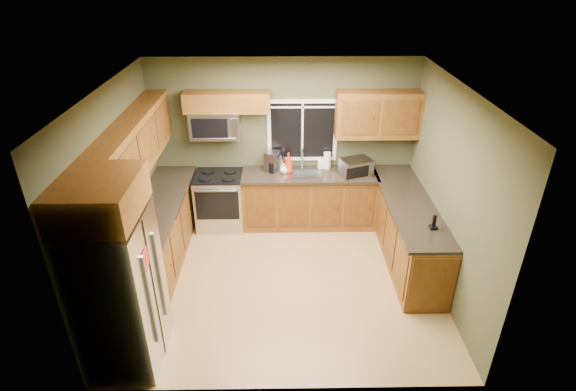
{
  "coord_description": "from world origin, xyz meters",
  "views": [
    {
      "loc": [
        -0.03,
        -4.99,
        4.03
      ],
      "look_at": [
        0.05,
        0.35,
        1.15
      ],
      "focal_mm": 28.0,
      "sensor_mm": 36.0,
      "label": 1
    }
  ],
  "objects_px": {
    "refrigerator": "(120,292)",
    "toaster_oven": "(356,168)",
    "soap_bottle_c": "(284,168)",
    "range": "(220,200)",
    "coffee_maker": "(272,162)",
    "paper_towel_roll": "(327,160)",
    "microwave": "(215,124)",
    "cordless_phone": "(434,225)",
    "soap_bottle_a": "(289,163)",
    "soap_bottle_b": "(321,162)",
    "kettle": "(281,163)"
  },
  "relations": [
    {
      "from": "range",
      "to": "cordless_phone",
      "type": "bearing_deg",
      "value": -29.26
    },
    {
      "from": "coffee_maker",
      "to": "cordless_phone",
      "type": "height_order",
      "value": "coffee_maker"
    },
    {
      "from": "paper_towel_roll",
      "to": "cordless_phone",
      "type": "bearing_deg",
      "value": -57.44
    },
    {
      "from": "coffee_maker",
      "to": "soap_bottle_b",
      "type": "bearing_deg",
      "value": 6.26
    },
    {
      "from": "refrigerator",
      "to": "range",
      "type": "relative_size",
      "value": 1.92
    },
    {
      "from": "refrigerator",
      "to": "soap_bottle_c",
      "type": "bearing_deg",
      "value": 58.18
    },
    {
      "from": "toaster_oven",
      "to": "refrigerator",
      "type": "bearing_deg",
      "value": -136.98
    },
    {
      "from": "range",
      "to": "soap_bottle_c",
      "type": "height_order",
      "value": "soap_bottle_c"
    },
    {
      "from": "range",
      "to": "microwave",
      "type": "distance_m",
      "value": 1.27
    },
    {
      "from": "paper_towel_roll",
      "to": "soap_bottle_a",
      "type": "distance_m",
      "value": 0.65
    },
    {
      "from": "range",
      "to": "paper_towel_roll",
      "type": "bearing_deg",
      "value": 6.83
    },
    {
      "from": "toaster_oven",
      "to": "soap_bottle_a",
      "type": "bearing_deg",
      "value": 171.81
    },
    {
      "from": "refrigerator",
      "to": "microwave",
      "type": "relative_size",
      "value": 2.37
    },
    {
      "from": "refrigerator",
      "to": "range",
      "type": "distance_m",
      "value": 2.89
    },
    {
      "from": "soap_bottle_b",
      "to": "toaster_oven",
      "type": "bearing_deg",
      "value": -30.42
    },
    {
      "from": "soap_bottle_c",
      "to": "soap_bottle_a",
      "type": "bearing_deg",
      "value": 19.79
    },
    {
      "from": "soap_bottle_c",
      "to": "range",
      "type": "bearing_deg",
      "value": -178.18
    },
    {
      "from": "refrigerator",
      "to": "soap_bottle_b",
      "type": "bearing_deg",
      "value": 51.9
    },
    {
      "from": "paper_towel_roll",
      "to": "coffee_maker",
      "type": "bearing_deg",
      "value": -175.02
    },
    {
      "from": "range",
      "to": "kettle",
      "type": "height_order",
      "value": "kettle"
    },
    {
      "from": "kettle",
      "to": "soap_bottle_c",
      "type": "height_order",
      "value": "kettle"
    },
    {
      "from": "refrigerator",
      "to": "paper_towel_roll",
      "type": "bearing_deg",
      "value": 50.63
    },
    {
      "from": "refrigerator",
      "to": "toaster_oven",
      "type": "bearing_deg",
      "value": 43.02
    },
    {
      "from": "paper_towel_roll",
      "to": "soap_bottle_a",
      "type": "xyz_separation_m",
      "value": [
        -0.63,
        -0.15,
        0.03
      ]
    },
    {
      "from": "microwave",
      "to": "cordless_phone",
      "type": "bearing_deg",
      "value": -31.23
    },
    {
      "from": "microwave",
      "to": "soap_bottle_a",
      "type": "height_order",
      "value": "microwave"
    },
    {
      "from": "paper_towel_roll",
      "to": "cordless_phone",
      "type": "distance_m",
      "value": 2.21
    },
    {
      "from": "microwave",
      "to": "soap_bottle_a",
      "type": "distance_m",
      "value": 1.29
    },
    {
      "from": "paper_towel_roll",
      "to": "soap_bottle_b",
      "type": "relative_size",
      "value": 1.56
    },
    {
      "from": "coffee_maker",
      "to": "paper_towel_roll",
      "type": "xyz_separation_m",
      "value": [
        0.89,
        0.08,
        -0.01
      ]
    },
    {
      "from": "coffee_maker",
      "to": "kettle",
      "type": "distance_m",
      "value": 0.13
    },
    {
      "from": "toaster_oven",
      "to": "soap_bottle_c",
      "type": "distance_m",
      "value": 1.14
    },
    {
      "from": "toaster_oven",
      "to": "cordless_phone",
      "type": "relative_size",
      "value": 2.73
    },
    {
      "from": "paper_towel_roll",
      "to": "cordless_phone",
      "type": "xyz_separation_m",
      "value": [
        1.19,
        -1.86,
        -0.08
      ]
    },
    {
      "from": "cordless_phone",
      "to": "soap_bottle_b",
      "type": "bearing_deg",
      "value": 124.6
    },
    {
      "from": "kettle",
      "to": "soap_bottle_a",
      "type": "relative_size",
      "value": 0.83
    },
    {
      "from": "refrigerator",
      "to": "microwave",
      "type": "xyz_separation_m",
      "value": [
        0.69,
        2.91,
        0.83
      ]
    },
    {
      "from": "refrigerator",
      "to": "soap_bottle_a",
      "type": "distance_m",
      "value": 3.37
    },
    {
      "from": "toaster_oven",
      "to": "soap_bottle_a",
      "type": "height_order",
      "value": "soap_bottle_a"
    },
    {
      "from": "microwave",
      "to": "cordless_phone",
      "type": "height_order",
      "value": "microwave"
    },
    {
      "from": "refrigerator",
      "to": "toaster_oven",
      "type": "relative_size",
      "value": 3.35
    },
    {
      "from": "range",
      "to": "soap_bottle_c",
      "type": "distance_m",
      "value": 1.19
    },
    {
      "from": "soap_bottle_a",
      "to": "microwave",
      "type": "bearing_deg",
      "value": 176.2
    },
    {
      "from": "soap_bottle_b",
      "to": "cordless_phone",
      "type": "distance_m",
      "value": 2.27
    },
    {
      "from": "range",
      "to": "toaster_oven",
      "type": "xyz_separation_m",
      "value": [
        2.18,
        -0.09,
        0.61
      ]
    },
    {
      "from": "microwave",
      "to": "coffee_maker",
      "type": "relative_size",
      "value": 2.38
    },
    {
      "from": "coffee_maker",
      "to": "soap_bottle_c",
      "type": "bearing_deg",
      "value": -28.55
    },
    {
      "from": "kettle",
      "to": "soap_bottle_a",
      "type": "distance_m",
      "value": 0.15
    },
    {
      "from": "refrigerator",
      "to": "soap_bottle_b",
      "type": "distance_m",
      "value": 3.8
    },
    {
      "from": "cordless_phone",
      "to": "range",
      "type": "bearing_deg",
      "value": 150.74
    }
  ]
}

